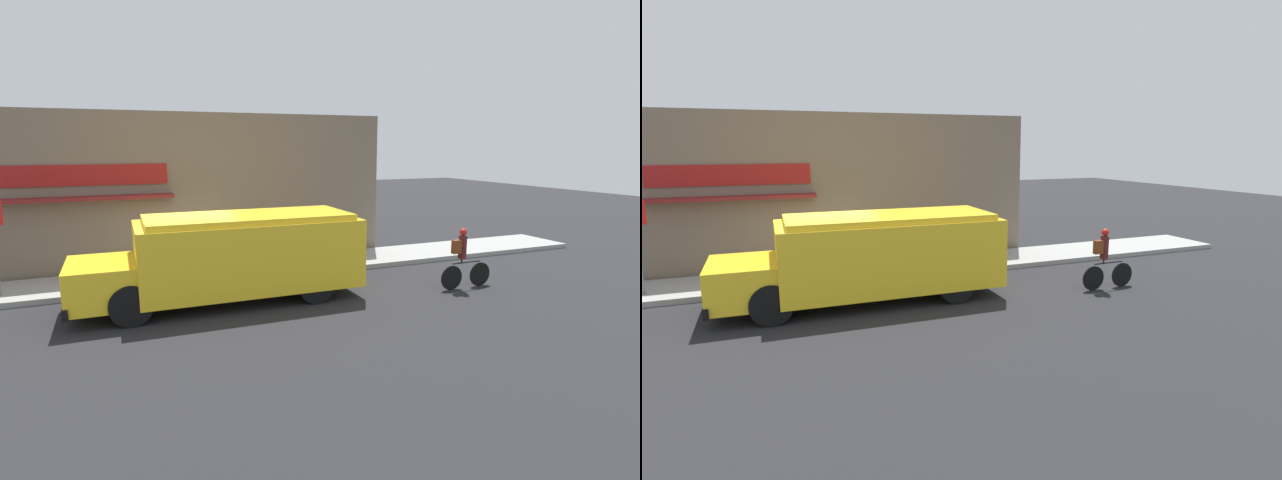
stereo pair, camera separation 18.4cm
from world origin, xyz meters
The scene contains 6 objects.
ground_plane centered at (0.00, 0.00, 0.00)m, with size 70.00×70.00×0.00m, color #232326.
sidewalk centered at (0.00, 1.11, 0.08)m, with size 28.00×2.21×0.15m.
storefront centered at (-0.07, 2.46, 2.41)m, with size 14.17×0.75×4.81m.
school_bus centered at (0.93, -1.44, 1.15)m, with size 6.91×2.78×2.15m.
cyclist centered at (6.85, -2.83, 0.79)m, with size 1.62×0.20×1.65m.
trash_bin centered at (2.09, 1.48, 0.59)m, with size 0.58×0.58×0.88m.
Camera 1 is at (-1.81, -13.32, 3.84)m, focal length 28.00 mm.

